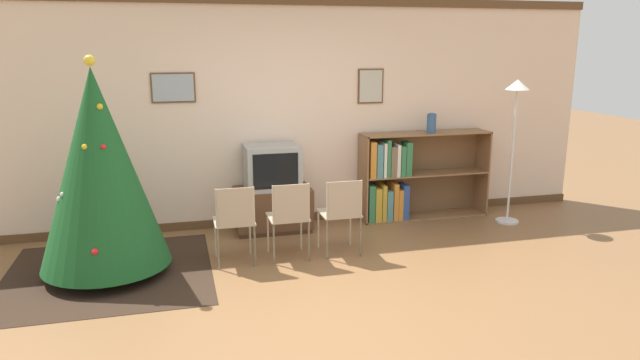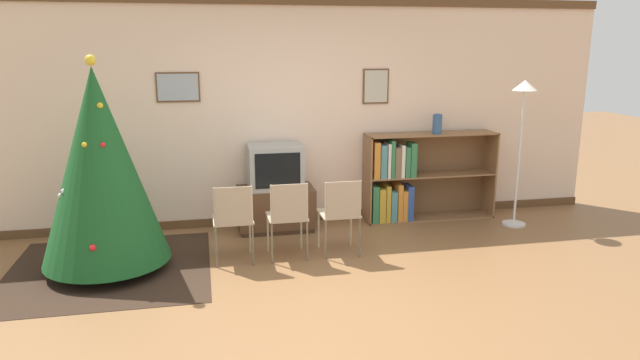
% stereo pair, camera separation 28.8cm
% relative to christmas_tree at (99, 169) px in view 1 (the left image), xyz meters
% --- Properties ---
extents(ground_plane, '(24.00, 24.00, 0.00)m').
position_rel_christmas_tree_xyz_m(ground_plane, '(1.92, -1.14, -1.04)').
color(ground_plane, brown).
extents(wall_back, '(8.11, 0.11, 2.70)m').
position_rel_christmas_tree_xyz_m(wall_back, '(1.92, 1.23, 0.32)').
color(wall_back, beige).
rests_on(wall_back, ground_plane).
extents(area_rug, '(1.94, 1.91, 0.01)m').
position_rel_christmas_tree_xyz_m(area_rug, '(0.00, 0.00, -1.03)').
color(area_rug, '#332319').
rests_on(area_rug, ground_plane).
extents(christmas_tree, '(1.20, 1.20, 2.07)m').
position_rel_christmas_tree_xyz_m(christmas_tree, '(0.00, 0.00, 0.00)').
color(christmas_tree, maroon).
rests_on(christmas_tree, area_rug).
extents(tv_console, '(0.89, 0.50, 0.52)m').
position_rel_christmas_tree_xyz_m(tv_console, '(1.77, 0.92, -0.78)').
color(tv_console, '#412A1A').
rests_on(tv_console, ground_plane).
extents(television, '(0.63, 0.48, 0.51)m').
position_rel_christmas_tree_xyz_m(television, '(1.77, 0.91, -0.26)').
color(television, '#9E9E99').
rests_on(television, tv_console).
extents(folding_chair_left, '(0.40, 0.40, 0.82)m').
position_rel_christmas_tree_xyz_m(folding_chair_left, '(1.22, -0.07, -0.56)').
color(folding_chair_left, tan).
rests_on(folding_chair_left, ground_plane).
extents(folding_chair_center, '(0.40, 0.40, 0.82)m').
position_rel_christmas_tree_xyz_m(folding_chair_center, '(1.77, -0.07, -0.56)').
color(folding_chair_center, tan).
rests_on(folding_chair_center, ground_plane).
extents(folding_chair_right, '(0.40, 0.40, 0.82)m').
position_rel_christmas_tree_xyz_m(folding_chair_right, '(2.32, -0.07, -0.56)').
color(folding_chair_right, tan).
rests_on(folding_chair_right, ground_plane).
extents(bookshelf, '(1.66, 0.36, 1.09)m').
position_rel_christmas_tree_xyz_m(bookshelf, '(3.42, 0.99, -0.52)').
color(bookshelf, olive).
rests_on(bookshelf, ground_plane).
extents(vase, '(0.12, 0.12, 0.24)m').
position_rel_christmas_tree_xyz_m(vase, '(3.78, 0.95, 0.18)').
color(vase, '#335684').
rests_on(vase, bookshelf).
extents(standing_lamp, '(0.28, 0.28, 1.76)m').
position_rel_christmas_tree_xyz_m(standing_lamp, '(4.65, 0.50, 0.31)').
color(standing_lamp, silver).
rests_on(standing_lamp, ground_plane).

